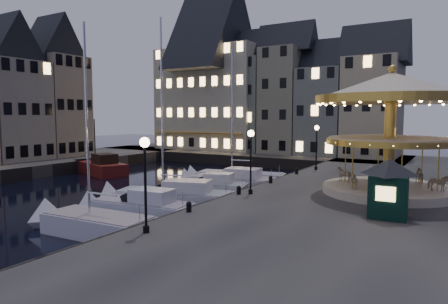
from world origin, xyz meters
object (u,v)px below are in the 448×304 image
Objects in this scene: bollard_b at (239,190)px; motorboat_c at (169,197)px; bollard_d at (297,171)px; carousel at (391,110)px; motorboat_f at (234,179)px; streetlamp_b at (251,152)px; streetlamp_c at (317,141)px; motorboat_a at (91,224)px; motorboat_e at (229,183)px; streetlamp_a at (145,171)px; red_fishing_boat at (100,167)px; motorboat_d at (206,189)px; bollard_c at (271,179)px; bollard_a at (189,206)px; ticket_kiosk at (389,178)px; motorboat_b at (136,208)px.

bollard_b is 0.05× the size of motorboat_c.
bollard_d is 0.06× the size of carousel.
motorboat_c is 1.02× the size of motorboat_f.
streetlamp_b is 13.50m from streetlamp_c.
motorboat_a reaches higher than motorboat_e.
streetlamp_c is at bearing 90.00° from streetlamp_a.
motorboat_c reaches higher than red_fishing_boat.
motorboat_a is 14.94m from motorboat_e.
motorboat_d is at bearing 151.68° from streetlamp_b.
streetlamp_c is 9.34m from bollard_c.
bollard_a is 0.05× the size of motorboat_c.
bollard_c is 0.05× the size of motorboat_a.
motorboat_d is (-5.43, 2.93, -3.38)m from streetlamp_b.
carousel is at bearing 7.43° from motorboat_d.
streetlamp_a and streetlamp_c have the same top height.
motorboat_f reaches higher than streetlamp_c.
bollard_b is 6.00m from motorboat_d.
bollard_d is 12.42m from motorboat_c.
streetlamp_a is at bearing -86.39° from bollard_b.
red_fishing_boat is (-21.69, 7.88, -0.89)m from bollard_b.
motorboat_d is at bearing -14.79° from red_fishing_boat.
motorboat_c is at bearing -114.64° from bollard_d.
motorboat_e is 2.56× the size of ticket_kiosk.
bollard_c is (-0.60, -9.00, -2.41)m from streetlamp_c.
bollard_d is 0.05× the size of motorboat_c.
carousel reaches higher than motorboat_b.
bollard_d is (-0.60, 20.00, -2.41)m from streetlamp_a.
streetlamp_b reaches higher than motorboat_e.
streetlamp_a is 23.50m from streetlamp_c.
bollard_b is 0.17× the size of ticket_kiosk.
motorboat_a is 17.69m from motorboat_f.
streetlamp_b is at bearing 57.83° from motorboat_a.
bollard_d is at bearing 90.00° from bollard_a.
carousel reaches higher than motorboat_d.
motorboat_b is 0.86× the size of red_fishing_boat.
streetlamp_a is 0.34× the size of motorboat_c.
motorboat_a is at bearing -103.64° from streetlamp_c.
motorboat_c is (-5.77, -1.26, -3.34)m from streetlamp_b.
streetlamp_a is 0.55× the size of motorboat_b.
bollard_d is at bearing 147.05° from carousel.
streetlamp_a reaches higher than motorboat_d.
red_fishing_boat is at bearing 176.89° from motorboat_e.
motorboat_f is (-6.38, 9.18, -3.49)m from streetlamp_b.
motorboat_a is (-5.34, 1.52, -3.48)m from streetlamp_a.
red_fishing_boat is (-22.29, 7.38, -3.30)m from streetlamp_b.
red_fishing_boat reaches higher than motorboat_b.
streetlamp_a is at bearing -90.00° from streetlamp_b.
streetlamp_c is at bearing 62.81° from motorboat_d.
streetlamp_b is 0.44× the size of carousel.
motorboat_b is at bearing -90.76° from motorboat_e.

